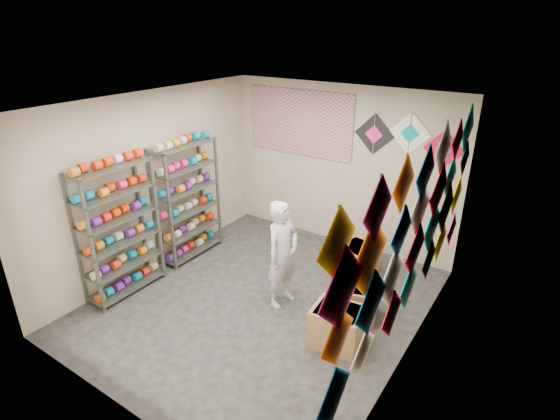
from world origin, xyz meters
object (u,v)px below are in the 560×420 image
Objects in this scene: shelf_rack_back at (187,201)px; shopkeeper at (283,254)px; carton_c at (356,260)px; shelf_rack_front at (119,231)px; carton_a at (337,326)px; carton_b at (355,301)px.

shopkeeper is at bearing -8.40° from shelf_rack_back.
carton_c is (0.53, 1.25, -0.51)m from shopkeeper.
carton_a is (3.03, 0.66, -0.71)m from shelf_rack_front.
carton_a is 1.66m from carton_c.
shelf_rack_back reaches higher than carton_c.
carton_a is (1.01, -0.34, -0.50)m from shopkeeper.
shelf_rack_front is 3.52× the size of carton_c.
carton_a is (3.03, -0.64, -0.71)m from shelf_rack_back.
shelf_rack_front reaches higher than carton_a.
shelf_rack_back is at bearing 161.96° from carton_a.
shelf_rack_front is 1.30m from shelf_rack_back.
shelf_rack_front is 3.25× the size of carton_a.
shopkeeper reaches higher than carton_b.
shopkeeper is 2.71× the size of carton_b.
carton_b is 1.02× the size of carton_c.
carton_c is (-0.43, 0.97, 0.01)m from carton_b.
shelf_rack_front reaches higher than shopkeeper.
shopkeeper is at bearing 26.38° from shelf_rack_front.
shopkeeper is 1.13m from carton_b.
carton_a is at bearing -11.94° from shelf_rack_back.
shopkeeper reaches higher than carton_c.
carton_a is at bearing -59.03° from carton_c.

